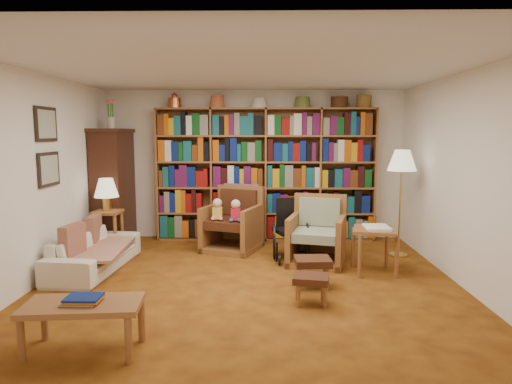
{
  "coord_description": "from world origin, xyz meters",
  "views": [
    {
      "loc": [
        0.18,
        -5.25,
        1.8
      ],
      "look_at": [
        0.07,
        0.6,
        1.03
      ],
      "focal_mm": 32.0,
      "sensor_mm": 36.0,
      "label": 1
    }
  ],
  "objects_px": {
    "coffee_table": "(83,309)",
    "armchair_sage": "(316,237)",
    "footstool_a": "(313,263)",
    "side_table_lamp": "(108,223)",
    "sofa": "(95,252)",
    "floor_lamp": "(402,165)",
    "armchair_leather": "(232,223)",
    "footstool_b": "(311,281)",
    "side_table_papers": "(374,236)",
    "wheelchair": "(291,231)"
  },
  "relations": [
    {
      "from": "side_table_lamp",
      "to": "footstool_a",
      "type": "xyz_separation_m",
      "value": [
        2.89,
        -1.45,
        -0.18
      ]
    },
    {
      "from": "footstool_b",
      "to": "footstool_a",
      "type": "bearing_deg",
      "value": 82.16
    },
    {
      "from": "side_table_lamp",
      "to": "wheelchair",
      "type": "distance_m",
      "value": 2.71
    },
    {
      "from": "side_table_papers",
      "to": "sofa",
      "type": "bearing_deg",
      "value": 179.34
    },
    {
      "from": "side_table_lamp",
      "to": "footstool_a",
      "type": "bearing_deg",
      "value": -26.57
    },
    {
      "from": "coffee_table",
      "to": "footstool_a",
      "type": "bearing_deg",
      "value": 38.16
    },
    {
      "from": "armchair_leather",
      "to": "side_table_lamp",
      "type": "bearing_deg",
      "value": -169.47
    },
    {
      "from": "side_table_papers",
      "to": "footstool_a",
      "type": "height_order",
      "value": "side_table_papers"
    },
    {
      "from": "wheelchair",
      "to": "footstool_b",
      "type": "xyz_separation_m",
      "value": [
        0.12,
        -1.77,
        -0.14
      ]
    },
    {
      "from": "sofa",
      "to": "floor_lamp",
      "type": "xyz_separation_m",
      "value": [
        4.2,
        0.77,
        1.1
      ]
    },
    {
      "from": "sofa",
      "to": "wheelchair",
      "type": "xyz_separation_m",
      "value": [
        2.61,
        0.62,
        0.15
      ]
    },
    {
      "from": "side_table_lamp",
      "to": "floor_lamp",
      "type": "xyz_separation_m",
      "value": [
        4.3,
        -0.06,
        0.87
      ]
    },
    {
      "from": "side_table_lamp",
      "to": "coffee_table",
      "type": "bearing_deg",
      "value": -74.59
    },
    {
      "from": "sofa",
      "to": "coffee_table",
      "type": "bearing_deg",
      "value": -157.38
    },
    {
      "from": "side_table_lamp",
      "to": "armchair_sage",
      "type": "height_order",
      "value": "armchair_sage"
    },
    {
      "from": "armchair_leather",
      "to": "armchair_sage",
      "type": "height_order",
      "value": "armchair_leather"
    },
    {
      "from": "armchair_leather",
      "to": "sofa",
      "type": "bearing_deg",
      "value": -146.0
    },
    {
      "from": "sofa",
      "to": "footstool_a",
      "type": "bearing_deg",
      "value": -98.31
    },
    {
      "from": "footstool_a",
      "to": "coffee_table",
      "type": "distance_m",
      "value": 2.61
    },
    {
      "from": "side_table_papers",
      "to": "footstool_b",
      "type": "bearing_deg",
      "value": -129.86
    },
    {
      "from": "armchair_leather",
      "to": "footstool_a",
      "type": "relative_size",
      "value": 2.41
    },
    {
      "from": "footstool_b",
      "to": "coffee_table",
      "type": "bearing_deg",
      "value": -151.21
    },
    {
      "from": "footstool_a",
      "to": "footstool_b",
      "type": "bearing_deg",
      "value": -97.84
    },
    {
      "from": "armchair_sage",
      "to": "wheelchair",
      "type": "distance_m",
      "value": 0.38
    },
    {
      "from": "footstool_b",
      "to": "armchair_leather",
      "type": "bearing_deg",
      "value": 113.2
    },
    {
      "from": "wheelchair",
      "to": "side_table_papers",
      "type": "relative_size",
      "value": 1.36
    },
    {
      "from": "floor_lamp",
      "to": "side_table_papers",
      "type": "height_order",
      "value": "floor_lamp"
    },
    {
      "from": "side_table_papers",
      "to": "coffee_table",
      "type": "bearing_deg",
      "value": -142.94
    },
    {
      "from": "sofa",
      "to": "coffee_table",
      "type": "distance_m",
      "value": 2.36
    },
    {
      "from": "armchair_sage",
      "to": "floor_lamp",
      "type": "height_order",
      "value": "floor_lamp"
    },
    {
      "from": "sofa",
      "to": "footstool_a",
      "type": "relative_size",
      "value": 3.89
    },
    {
      "from": "side_table_lamp",
      "to": "footstool_b",
      "type": "bearing_deg",
      "value": -34.94
    },
    {
      "from": "armchair_leather",
      "to": "footstool_b",
      "type": "relative_size",
      "value": 2.51
    },
    {
      "from": "sofa",
      "to": "floor_lamp",
      "type": "distance_m",
      "value": 4.41
    },
    {
      "from": "side_table_lamp",
      "to": "armchair_leather",
      "type": "height_order",
      "value": "armchair_leather"
    },
    {
      "from": "floor_lamp",
      "to": "footstool_b",
      "type": "distance_m",
      "value": 2.65
    },
    {
      "from": "floor_lamp",
      "to": "footstool_b",
      "type": "relative_size",
      "value": 3.77
    },
    {
      "from": "coffee_table",
      "to": "armchair_sage",
      "type": "bearing_deg",
      "value": 50.62
    },
    {
      "from": "footstool_b",
      "to": "coffee_table",
      "type": "relative_size",
      "value": 0.42
    },
    {
      "from": "floor_lamp",
      "to": "side_table_papers",
      "type": "relative_size",
      "value": 2.43
    },
    {
      "from": "armchair_sage",
      "to": "footstool_b",
      "type": "xyz_separation_m",
      "value": [
        -0.22,
        -1.6,
        -0.1
      ]
    },
    {
      "from": "wheelchair",
      "to": "side_table_papers",
      "type": "bearing_deg",
      "value": -32.64
    },
    {
      "from": "armchair_sage",
      "to": "footstool_a",
      "type": "height_order",
      "value": "armchair_sage"
    },
    {
      "from": "armchair_leather",
      "to": "armchair_sage",
      "type": "relative_size",
      "value": 1.1
    },
    {
      "from": "wheelchair",
      "to": "coffee_table",
      "type": "relative_size",
      "value": 0.89
    },
    {
      "from": "sofa",
      "to": "wheelchair",
      "type": "height_order",
      "value": "wheelchair"
    },
    {
      "from": "sofa",
      "to": "armchair_leather",
      "type": "height_order",
      "value": "armchair_leather"
    },
    {
      "from": "wheelchair",
      "to": "floor_lamp",
      "type": "xyz_separation_m",
      "value": [
        1.59,
        0.15,
        0.95
      ]
    },
    {
      "from": "wheelchair",
      "to": "footstool_a",
      "type": "relative_size",
      "value": 2.02
    },
    {
      "from": "floor_lamp",
      "to": "armchair_leather",
      "type": "bearing_deg",
      "value": 170.86
    }
  ]
}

